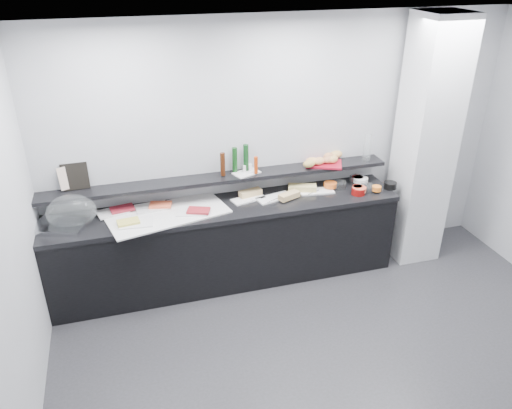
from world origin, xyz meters
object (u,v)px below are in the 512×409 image
object	(u,v)px
cloche_base	(60,226)
framed_print	(75,176)
bread_tray	(324,164)
carafe	(367,148)
sandwich_plate_mid	(274,198)
condiment_tray	(246,173)

from	to	relation	value
cloche_base	framed_print	xyz separation A→B (m)	(0.18, 0.29, 0.36)
bread_tray	carafe	xyz separation A→B (m)	(0.48, -0.04, 0.14)
bread_tray	framed_print	bearing A→B (deg)	-158.88
cloche_base	bread_tray	world-z (taller)	bread_tray
sandwich_plate_mid	carafe	xyz separation A→B (m)	(1.09, 0.12, 0.39)
cloche_base	carafe	xyz separation A→B (m)	(3.20, 0.15, 0.38)
bread_tray	carafe	distance (m)	0.50
cloche_base	sandwich_plate_mid	size ratio (longest dim) A/B	1.23
framed_print	condiment_tray	bearing A→B (deg)	-6.60
sandwich_plate_mid	carafe	bearing A→B (deg)	-7.42
cloche_base	carafe	world-z (taller)	carafe
framed_print	bread_tray	world-z (taller)	framed_print
cloche_base	bread_tray	size ratio (longest dim) A/B	1.24
carafe	bread_tray	bearing A→B (deg)	175.77
condiment_tray	bread_tray	xyz separation A→B (m)	(0.86, -0.00, 0.00)
bread_tray	carafe	world-z (taller)	carafe
condiment_tray	carafe	world-z (taller)	carafe
condiment_tray	carafe	xyz separation A→B (m)	(1.34, -0.04, 0.14)
sandwich_plate_mid	bread_tray	distance (m)	0.67
framed_print	carafe	xyz separation A→B (m)	(3.02, -0.14, 0.02)
sandwich_plate_mid	carafe	world-z (taller)	carafe
framed_print	condiment_tray	size ratio (longest dim) A/B	0.97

